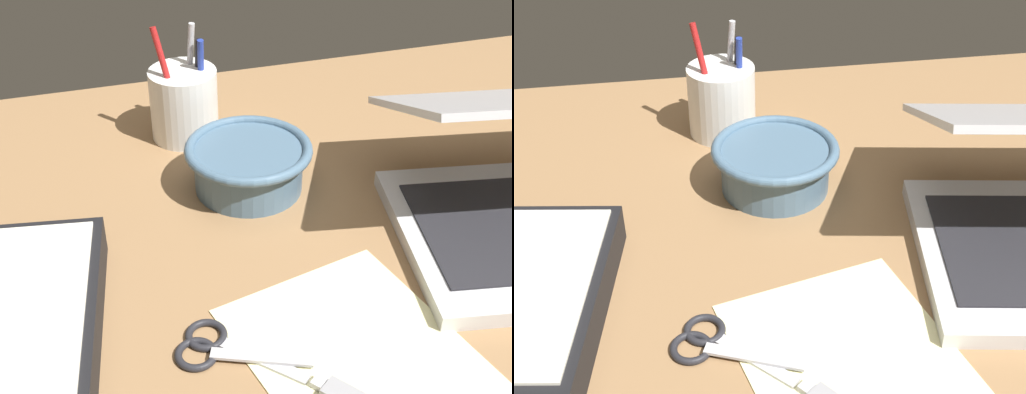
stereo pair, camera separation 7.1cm
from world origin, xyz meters
The scene contains 5 objects.
desk_top centered at (0.00, 0.00, 1.00)cm, with size 140.00×100.00×2.00cm, color #936D47.
bowl centered at (3.33, 18.45, 5.25)cm, with size 14.88×14.88×5.84cm.
pen_cup centered at (-1.31, 32.55, 6.77)cm, with size 8.76×8.76×15.52cm.
scissors centered at (-6.60, -5.62, 2.34)cm, with size 11.76×9.86×0.80cm.
paper_sheet_front centered at (6.36, -13.12, 2.08)cm, with size 18.52×29.77×0.16cm, color #F4EFB2.
Camera 1 is at (-15.51, -48.93, 49.97)cm, focal length 50.00 mm.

